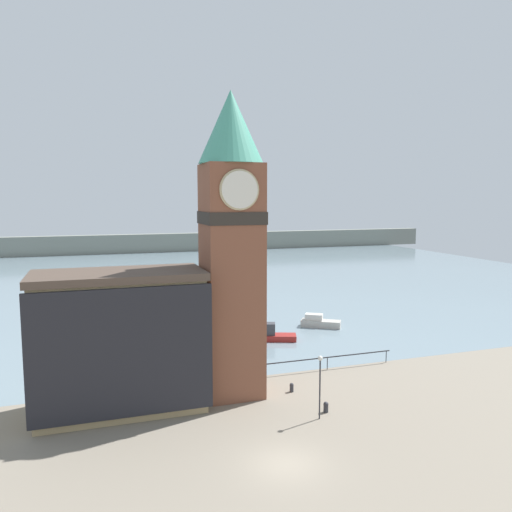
# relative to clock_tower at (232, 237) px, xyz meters

# --- Properties ---
(ground_plane) EXTENTS (160.00, 160.00, 0.00)m
(ground_plane) POSITION_rel_clock_tower_xyz_m (0.03, -10.65, -11.77)
(ground_plane) COLOR gray
(water) EXTENTS (160.00, 120.00, 0.00)m
(water) POSITION_rel_clock_tower_xyz_m (0.03, 62.72, -11.77)
(water) COLOR gray
(water) RESTS_ON ground_plane
(far_shoreline) EXTENTS (180.00, 3.00, 5.00)m
(far_shoreline) POSITION_rel_clock_tower_xyz_m (0.03, 102.72, -9.27)
(far_shoreline) COLOR gray
(far_shoreline) RESTS_ON water
(pier_railing) EXTENTS (12.25, 0.08, 1.09)m
(pier_railing) POSITION_rel_clock_tower_xyz_m (9.14, 2.47, -10.81)
(pier_railing) COLOR #232328
(pier_railing) RESTS_ON ground_plane
(clock_tower) EXTENTS (4.66, 4.66, 22.19)m
(clock_tower) POSITION_rel_clock_tower_xyz_m (0.00, 0.00, 0.00)
(clock_tower) COLOR brown
(clock_tower) RESTS_ON ground_plane
(pier_building) EXTENTS (11.57, 5.79, 9.66)m
(pier_building) POSITION_rel_clock_tower_xyz_m (-8.04, -0.36, -6.92)
(pier_building) COLOR tan
(pier_building) RESTS_ON ground_plane
(boat_near) EXTENTS (4.99, 3.13, 1.81)m
(boat_near) POSITION_rel_clock_tower_xyz_m (7.51, 12.32, -11.13)
(boat_near) COLOR maroon
(boat_near) RESTS_ON water
(boat_far) EXTENTS (4.55, 3.69, 1.47)m
(boat_far) POSITION_rel_clock_tower_xyz_m (14.70, 15.62, -11.22)
(boat_far) COLOR #B7B2A8
(boat_far) RESTS_ON water
(mooring_bollard_near) EXTENTS (0.31, 0.31, 0.69)m
(mooring_bollard_near) POSITION_rel_clock_tower_xyz_m (4.32, -1.21, -11.40)
(mooring_bollard_near) COLOR #2D2D33
(mooring_bollard_near) RESTS_ON ground_plane
(mooring_bollard_far) EXTENTS (0.35, 0.35, 0.74)m
(mooring_bollard_far) POSITION_rel_clock_tower_xyz_m (5.15, -5.32, -11.37)
(mooring_bollard_far) COLOR #2D2D33
(mooring_bollard_far) RESTS_ON ground_plane
(lamp_post) EXTENTS (0.32, 0.32, 4.32)m
(lamp_post) POSITION_rel_clock_tower_xyz_m (4.29, -6.11, -8.79)
(lamp_post) COLOR #2D2D33
(lamp_post) RESTS_ON ground_plane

